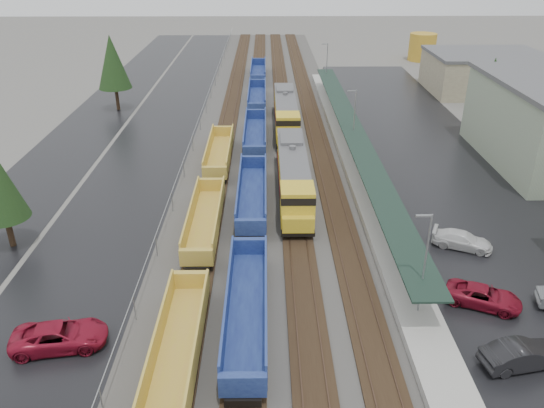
{
  "coord_description": "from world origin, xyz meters",
  "views": [
    {
      "loc": [
        -0.68,
        -8.59,
        23.04
      ],
      "look_at": [
        -0.16,
        33.56,
        2.0
      ],
      "focal_mm": 35.0,
      "sensor_mm": 36.0,
      "label": 1
    }
  ],
  "objects": [
    {
      "name": "well_string_yellow",
      "position": [
        -6.0,
        15.93,
        1.15
      ],
      "size": [
        2.59,
        78.89,
        2.3
      ],
      "color": "gold",
      "rests_on": "ground"
    },
    {
      "name": "trackbed",
      "position": [
        -0.0,
        60.0,
        0.16
      ],
      "size": [
        14.6,
        160.0,
        0.22
      ],
      "color": "black",
      "rests_on": "ground"
    },
    {
      "name": "chainlink_fence",
      "position": [
        -9.5,
        58.44,
        1.61
      ],
      "size": [
        0.08,
        160.04,
        2.02
      ],
      "color": "gray",
      "rests_on": "ground"
    },
    {
      "name": "west_road",
      "position": [
        -25.0,
        60.0,
        0.01
      ],
      "size": [
        9.0,
        160.0,
        0.02
      ],
      "primitive_type": "cube",
      "color": "black",
      "rests_on": "ground"
    },
    {
      "name": "east_commuter_lot",
      "position": [
        19.0,
        50.0,
        0.01
      ],
      "size": [
        16.0,
        100.0,
        0.02
      ],
      "primitive_type": "cube",
      "color": "black",
      "rests_on": "ground"
    },
    {
      "name": "parked_car_east_c",
      "position": [
        15.61,
        29.21,
        0.7
      ],
      "size": [
        3.75,
        5.24,
        1.41
      ],
      "primitive_type": "imported",
      "rotation": [
        0.0,
        0.0,
        1.16
      ],
      "color": "silver",
      "rests_on": "ground"
    },
    {
      "name": "parked_car_east_b",
      "position": [
        14.5,
        21.46,
        0.71
      ],
      "size": [
        4.26,
        5.64,
        1.42
      ],
      "primitive_type": "imported",
      "rotation": [
        0.0,
        0.0,
        1.15
      ],
      "color": "maroon",
      "rests_on": "ground"
    },
    {
      "name": "storage_tank",
      "position": [
        32.52,
        105.98,
        2.79
      ],
      "size": [
        5.57,
        5.57,
        5.57
      ],
      "primitive_type": "cylinder",
      "color": "#BB8D25",
      "rests_on": "ground"
    },
    {
      "name": "station_platform",
      "position": [
        9.5,
        50.01,
        0.73
      ],
      "size": [
        3.0,
        80.0,
        8.0
      ],
      "color": "#9E9B93",
      "rests_on": "ground"
    },
    {
      "name": "parked_car_west_c",
      "position": [
        -13.67,
        17.55,
        0.81
      ],
      "size": [
        3.56,
        6.18,
        1.62
      ],
      "primitive_type": "imported",
      "rotation": [
        0.0,
        0.0,
        1.73
      ],
      "color": "maroon",
      "rests_on": "ground"
    },
    {
      "name": "tree_east",
      "position": [
        28.0,
        58.0,
        6.47
      ],
      "size": [
        4.4,
        4.4,
        10.0
      ],
      "color": "#332316",
      "rests_on": "ground"
    },
    {
      "name": "tree_west_far",
      "position": [
        -23.0,
        70.0,
        7.12
      ],
      "size": [
        4.84,
        4.84,
        11.0
      ],
      "color": "#332316",
      "rests_on": "ground"
    },
    {
      "name": "ballast_strip",
      "position": [
        0.0,
        60.0,
        0.04
      ],
      "size": [
        20.0,
        160.0,
        0.08
      ],
      "primitive_type": "cube",
      "color": "#302D2B",
      "rests_on": "ground"
    },
    {
      "name": "parked_car_east_a",
      "position": [
        14.57,
        15.5,
        0.82
      ],
      "size": [
        2.68,
        5.23,
        1.64
      ],
      "primitive_type": "imported",
      "rotation": [
        0.0,
        0.0,
        1.77
      ],
      "color": "black",
      "rests_on": "ground"
    },
    {
      "name": "west_parking_lot",
      "position": [
        -15.0,
        60.0,
        0.01
      ],
      "size": [
        10.0,
        160.0,
        0.02
      ],
      "primitive_type": "cube",
      "color": "black",
      "rests_on": "ground"
    },
    {
      "name": "locomotive_trail",
      "position": [
        2.0,
        59.98,
        2.34
      ],
      "size": [
        2.92,
        19.27,
        4.36
      ],
      "color": "black",
      "rests_on": "ground"
    },
    {
      "name": "locomotive_lead",
      "position": [
        2.0,
        38.98,
        2.34
      ],
      "size": [
        2.92,
        19.27,
        4.36
      ],
      "color": "black",
      "rests_on": "ground"
    },
    {
      "name": "well_string_blue",
      "position": [
        -2.0,
        37.34,
        1.19
      ],
      "size": [
        2.69,
        120.42,
        2.38
      ],
      "color": "navy",
      "rests_on": "ground"
    },
    {
      "name": "distant_hills",
      "position": [
        44.79,
        210.68,
        0.0
      ],
      "size": [
        301.0,
        140.0,
        25.2
      ],
      "color": "#4E5F4A",
      "rests_on": "ground"
    }
  ]
}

